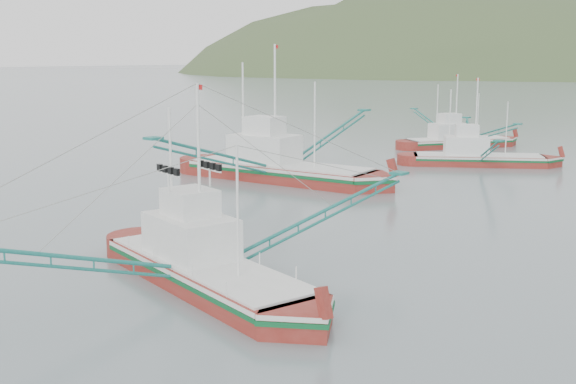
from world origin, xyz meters
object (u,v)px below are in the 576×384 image
Objects in this scene: bg_boat_left at (278,159)px; bg_boat_extra at (458,131)px; main_boat at (204,247)px; bg_boat_far at (478,146)px.

bg_boat_left is 1.56× the size of bg_boat_extra.
main_boat is 1.19× the size of bg_boat_far.
bg_boat_left is at bearing -150.00° from bg_boat_extra.
bg_boat_far is 1.04× the size of bg_boat_extra.
bg_boat_left is 29.30m from bg_boat_extra.
bg_boat_left is (-9.05, -18.09, -0.09)m from bg_boat_far.
bg_boat_extra is at bearing 91.87° from bg_boat_far.
bg_boat_far is 20.23m from bg_boat_left.
main_boat is 54.33m from bg_boat_extra.
bg_boat_far is at bearing -112.79° from bg_boat_extra.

